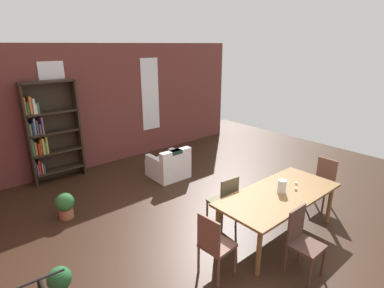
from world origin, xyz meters
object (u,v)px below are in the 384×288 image
Objects in this scene: dining_chair_near_left at (302,239)px; vase_on_table at (282,186)px; dining_table at (279,197)px; potted_plant_corner at (65,204)px; dining_chair_head_left at (214,244)px; potted_plant_by_shelf at (60,283)px; dining_chair_head_right at (322,181)px; armchair_white at (169,166)px; dining_chair_far_left at (225,200)px; bookshelf_tall at (49,132)px.

vase_on_table is at bearing 52.84° from dining_chair_near_left.
potted_plant_corner is (-2.50, 2.80, -0.42)m from dining_table.
dining_chair_head_left is 1.97m from potted_plant_by_shelf.
dining_chair_head_right is 2.95m from dining_chair_head_left.
dining_chair_head_left is at bearing -179.78° from dining_table.
vase_on_table is 1.47m from dining_chair_head_right.
dining_chair_head_left is at bearing -27.44° from potted_plant_by_shelf.
vase_on_table reaches higher than dining_chair_head_right.
armchair_white is at bearing 90.88° from vase_on_table.
potted_plant_by_shelf is 2.03m from potted_plant_corner.
potted_plant_by_shelf is (-3.21, 0.90, -0.41)m from dining_table.
dining_chair_near_left is 1.96× the size of potted_plant_corner.
armchair_white is at bearing 77.60° from dining_chair_far_left.
dining_chair_head_right is at bearing -52.27° from bookshelf_tall.
potted_plant_corner is (-3.98, 2.80, -0.25)m from dining_chair_head_right.
dining_chair_far_left is (-0.55, 0.72, -0.35)m from vase_on_table.
dining_chair_head_right is at bearing -35.17° from potted_plant_corner.
potted_plant_by_shelf is at bearing 164.40° from dining_table.
bookshelf_tall reaches higher than vase_on_table.
potted_plant_by_shelf is at bearing -106.15° from bookshelf_tall.
vase_on_table is 0.97m from dining_chair_near_left.
potted_plant_corner is at bearing 69.76° from potted_plant_by_shelf.
dining_chair_head_right is at bearing -64.07° from armchair_white.
dining_chair_head_right is 2.10m from dining_chair_far_left.
dining_chair_head_left is at bearing -179.79° from vase_on_table.
dining_table is at bearing 55.48° from dining_chair_near_left.
bookshelf_tall reaches higher than potted_plant_by_shelf.
dining_table reaches higher than potted_plant_corner.
dining_chair_head_left is at bearing -116.00° from armchair_white.
dining_chair_near_left is at bearing -36.16° from dining_chair_head_left.
armchair_white is at bearing 89.92° from dining_table.
dining_chair_head_right and dining_chair_head_left have the same top height.
dining_chair_head_left is 1.97× the size of potted_plant_by_shelf.
bookshelf_tall is at bearing 127.73° from dining_chair_head_right.
potted_plant_corner is (-1.03, 2.81, -0.25)m from dining_chair_head_left.
potted_plant_by_shelf is at bearing -110.24° from potted_plant_corner.
dining_table is 1.48m from dining_chair_head_right.
dining_chair_far_left is 1.97× the size of potted_plant_by_shelf.
dining_table reaches higher than potted_plant_by_shelf.
bookshelf_tall is at bearing 78.27° from potted_plant_corner.
bookshelf_tall is 2.82m from armchair_white.
potted_plant_corner is at bearing 119.70° from dining_chair_near_left.
dining_chair_head_left and dining_chair_near_left have the same top height.
dining_table is 1.48m from dining_chair_head_left.
dining_chair_far_left is at bearing 159.98° from dining_chair_head_right.
bookshelf_tall is at bearing 142.60° from armchair_white.
dining_chair_near_left reaches higher than dining_table.
dining_chair_head_right is 3.37m from armchair_white.
dining_chair_head_left and dining_chair_far_left have the same top height.
bookshelf_tall reaches higher than dining_chair_head_right.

